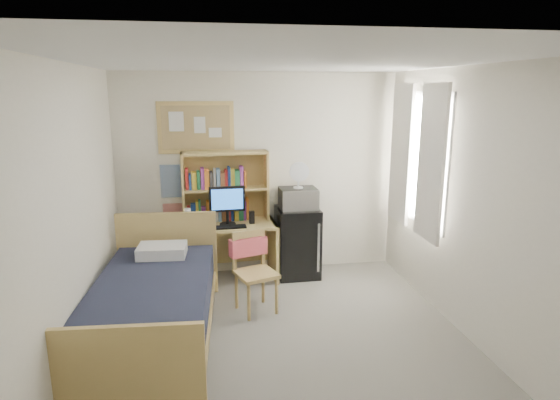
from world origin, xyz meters
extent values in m
cube|color=gray|center=(0.00, 0.00, -0.01)|extent=(3.60, 4.20, 0.02)
cube|color=white|center=(0.00, 0.00, 2.60)|extent=(3.60, 4.20, 0.02)
cube|color=white|center=(0.00, 2.10, 1.30)|extent=(3.60, 0.04, 2.60)
cube|color=white|center=(0.00, -2.10, 1.30)|extent=(3.60, 0.04, 2.60)
cube|color=white|center=(-1.80, 0.00, 1.30)|extent=(0.04, 4.20, 2.60)
cube|color=white|center=(1.80, 0.00, 1.30)|extent=(0.04, 4.20, 2.60)
cube|color=white|center=(1.75, 1.20, 1.60)|extent=(0.10, 1.40, 1.70)
cube|color=white|center=(1.72, 0.80, 1.60)|extent=(0.04, 0.55, 1.70)
cube|color=white|center=(1.72, 1.60, 1.60)|extent=(0.04, 0.55, 1.70)
cube|color=tan|center=(-0.78, 2.08, 1.92)|extent=(0.94, 0.03, 0.64)
cube|color=#26529A|center=(-1.10, 2.09, 1.25)|extent=(0.30, 0.01, 0.42)
cube|color=red|center=(-1.10, 2.09, 0.78)|extent=(0.28, 0.01, 0.36)
cube|color=#DAB96A|center=(-0.44, 1.78, 0.38)|extent=(1.23, 0.65, 0.75)
cube|color=tan|center=(-0.18, 0.86, 0.44)|extent=(0.56, 0.56, 0.89)
cube|color=black|center=(0.46, 1.81, 0.45)|extent=(0.54, 0.54, 0.90)
cube|color=#1A1D2E|center=(-1.23, 0.36, 0.30)|extent=(1.24, 2.27, 0.61)
cube|color=#DAB96A|center=(-0.44, 1.93, 1.19)|extent=(1.09, 0.32, 0.88)
cube|color=black|center=(-0.43, 1.72, 0.98)|extent=(0.44, 0.05, 0.47)
cube|color=black|center=(-0.43, 1.58, 0.76)|extent=(0.42, 0.15, 0.02)
cube|color=black|center=(-0.73, 1.71, 0.84)|extent=(0.08, 0.08, 0.18)
cube|color=black|center=(-0.13, 1.73, 0.83)|extent=(0.07, 0.07, 0.16)
cylinder|color=white|center=(-0.91, 1.66, 0.87)|extent=(0.07, 0.07, 0.24)
cube|color=#EB5964|center=(-0.25, 1.05, 0.69)|extent=(0.43, 0.26, 0.20)
cube|color=silver|center=(0.46, 1.79, 1.04)|extent=(0.46, 0.36, 0.27)
cylinder|color=white|center=(0.46, 1.79, 1.32)|extent=(0.24, 0.24, 0.30)
cube|color=white|center=(-1.18, 1.11, 0.67)|extent=(0.53, 0.39, 0.12)
camera|label=1|loc=(-0.68, -3.86, 2.37)|focal=30.00mm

